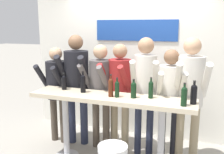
# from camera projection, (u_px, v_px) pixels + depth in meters

# --- Properties ---
(back_wall) EXTENTS (3.89, 0.12, 2.79)m
(back_wall) POSITION_uv_depth(u_px,v_px,m) (134.00, 58.00, 4.49)
(back_wall) COLOR silver
(back_wall) RESTS_ON ground_plane
(tasting_table) EXTENTS (2.29, 0.48, 1.04)m
(tasting_table) POSITION_uv_depth(u_px,v_px,m) (110.00, 109.00, 3.45)
(tasting_table) COLOR beige
(tasting_table) RESTS_ON ground_plane
(person_far_left) EXTENTS (0.46, 0.55, 1.63)m
(person_far_left) POSITION_uv_depth(u_px,v_px,m) (57.00, 85.00, 4.17)
(person_far_left) COLOR #473D33
(person_far_left) RESTS_ON ground_plane
(person_left) EXTENTS (0.52, 0.63, 1.84)m
(person_left) POSITION_uv_depth(u_px,v_px,m) (76.00, 78.00, 4.07)
(person_left) COLOR #23283D
(person_left) RESTS_ON ground_plane
(person_center_left) EXTENTS (0.48, 0.58, 1.70)m
(person_center_left) POSITION_uv_depth(u_px,v_px,m) (100.00, 86.00, 3.92)
(person_center_left) COLOR #473D33
(person_center_left) RESTS_ON ground_plane
(person_center) EXTENTS (0.50, 0.60, 1.71)m
(person_center) POSITION_uv_depth(u_px,v_px,m) (120.00, 86.00, 3.88)
(person_center) COLOR gray
(person_center) RESTS_ON ground_plane
(person_center_right) EXTENTS (0.44, 0.58, 1.82)m
(person_center_right) POSITION_uv_depth(u_px,v_px,m) (145.00, 83.00, 3.69)
(person_center_right) COLOR #23283D
(person_center_right) RESTS_ON ground_plane
(person_right) EXTENTS (0.45, 0.56, 1.66)m
(person_right) POSITION_uv_depth(u_px,v_px,m) (170.00, 93.00, 3.55)
(person_right) COLOR black
(person_right) RESTS_ON ground_plane
(person_far_right) EXTENTS (0.50, 0.61, 1.83)m
(person_far_right) POSITION_uv_depth(u_px,v_px,m) (190.00, 88.00, 3.46)
(person_far_right) COLOR gray
(person_far_right) RESTS_ON ground_plane
(wine_bottle_0) EXTENTS (0.07, 0.07, 0.28)m
(wine_bottle_0) POSITION_uv_depth(u_px,v_px,m) (184.00, 95.00, 2.96)
(wine_bottle_0) COLOR black
(wine_bottle_0) RESTS_ON tasting_table
(wine_bottle_1) EXTENTS (0.06, 0.06, 0.28)m
(wine_bottle_1) POSITION_uv_depth(u_px,v_px,m) (151.00, 89.00, 3.28)
(wine_bottle_1) COLOR black
(wine_bottle_1) RESTS_ON tasting_table
(wine_bottle_2) EXTENTS (0.07, 0.07, 0.25)m
(wine_bottle_2) POSITION_uv_depth(u_px,v_px,m) (134.00, 89.00, 3.29)
(wine_bottle_2) COLOR black
(wine_bottle_2) RESTS_ON tasting_table
(wine_bottle_3) EXTENTS (0.08, 0.08, 0.29)m
(wine_bottle_3) POSITION_uv_depth(u_px,v_px,m) (194.00, 93.00, 3.02)
(wine_bottle_3) COLOR black
(wine_bottle_3) RESTS_ON tasting_table
(wine_bottle_4) EXTENTS (0.08, 0.08, 0.31)m
(wine_bottle_4) POSITION_uv_depth(u_px,v_px,m) (83.00, 83.00, 3.56)
(wine_bottle_4) COLOR black
(wine_bottle_4) RESTS_ON tasting_table
(wine_bottle_5) EXTENTS (0.06, 0.06, 0.27)m
(wine_bottle_5) POSITION_uv_depth(u_px,v_px,m) (117.00, 88.00, 3.33)
(wine_bottle_5) COLOR black
(wine_bottle_5) RESTS_ON tasting_table
(wine_bottle_6) EXTENTS (0.07, 0.07, 0.31)m
(wine_bottle_6) POSITION_uv_depth(u_px,v_px,m) (111.00, 87.00, 3.35)
(wine_bottle_6) COLOR #4C1E0F
(wine_bottle_6) RESTS_ON tasting_table
(wine_bottle_7) EXTENTS (0.07, 0.07, 0.25)m
(wine_bottle_7) POSITION_uv_depth(u_px,v_px,m) (64.00, 82.00, 3.73)
(wine_bottle_7) COLOR black
(wine_bottle_7) RESTS_ON tasting_table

